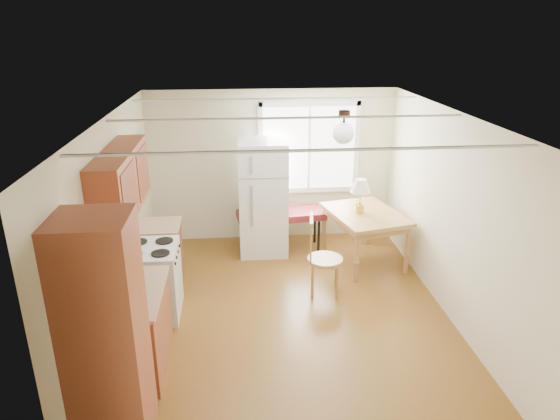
{
  "coord_description": "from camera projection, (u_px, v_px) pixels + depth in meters",
  "views": [
    {
      "loc": [
        -0.59,
        -5.42,
        3.45
      ],
      "look_at": [
        -0.04,
        0.7,
        1.15
      ],
      "focal_mm": 32.0,
      "sensor_mm": 36.0,
      "label": 1
    }
  ],
  "objects": [
    {
      "name": "room_shell",
      "position": [
        288.0,
        223.0,
        5.87
      ],
      "size": [
        4.6,
        5.6,
        2.62
      ],
      "color": "#533211",
      "rests_on": "ground"
    },
    {
      "name": "kitchen_run",
      "position": [
        134.0,
        286.0,
        5.28
      ],
      "size": [
        0.65,
        3.4,
        2.2
      ],
      "color": "brown",
      "rests_on": "ground"
    },
    {
      "name": "window_unit",
      "position": [
        309.0,
        148.0,
        8.12
      ],
      "size": [
        1.64,
        0.05,
        1.51
      ],
      "color": "white",
      "rests_on": "room_shell"
    },
    {
      "name": "pendant_light",
      "position": [
        343.0,
        132.0,
        5.96
      ],
      "size": [
        0.26,
        0.26,
        0.4
      ],
      "color": "black",
      "rests_on": "room_shell"
    },
    {
      "name": "refrigerator",
      "position": [
        263.0,
        197.0,
        7.79
      ],
      "size": [
        0.76,
        0.78,
        1.81
      ],
      "rotation": [
        0.0,
        0.0,
        -0.02
      ],
      "color": "silver",
      "rests_on": "ground"
    },
    {
      "name": "bench",
      "position": [
        281.0,
        216.0,
        7.96
      ],
      "size": [
        1.44,
        0.68,
        0.64
      ],
      "rotation": [
        0.0,
        0.0,
        0.12
      ],
      "color": "maroon",
      "rests_on": "ground"
    },
    {
      "name": "dining_table",
      "position": [
        365.0,
        219.0,
        7.5
      ],
      "size": [
        1.23,
        1.47,
        0.8
      ],
      "rotation": [
        0.0,
        0.0,
        0.24
      ],
      "color": "olive",
      "rests_on": "ground"
    },
    {
      "name": "chair",
      "position": [
        318.0,
        250.0,
        6.62
      ],
      "size": [
        0.49,
        0.49,
        1.09
      ],
      "rotation": [
        0.0,
        0.0,
        -0.15
      ],
      "color": "olive",
      "rests_on": "ground"
    },
    {
      "name": "table_lamp",
      "position": [
        361.0,
        189.0,
        7.34
      ],
      "size": [
        0.3,
        0.3,
        0.52
      ],
      "rotation": [
        0.0,
        0.0,
        -0.37
      ],
      "color": "gold",
      "rests_on": "dining_table"
    },
    {
      "name": "coffee_maker",
      "position": [
        129.0,
        276.0,
        5.08
      ],
      "size": [
        0.24,
        0.29,
        0.39
      ],
      "rotation": [
        0.0,
        0.0,
        -0.2
      ],
      "color": "black",
      "rests_on": "kitchen_run"
    },
    {
      "name": "kettle",
      "position": [
        126.0,
        265.0,
        5.44
      ],
      "size": [
        0.11,
        0.11,
        0.2
      ],
      "color": "red",
      "rests_on": "kitchen_run"
    }
  ]
}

